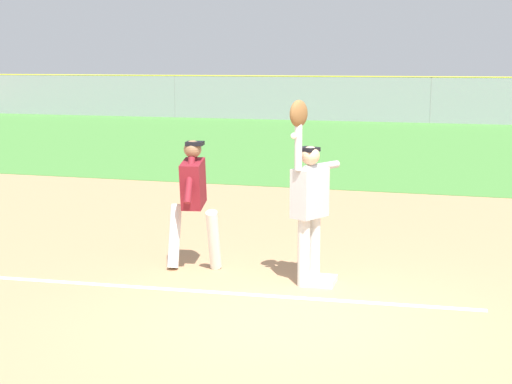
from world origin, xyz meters
name	(u,v)px	position (x,y,z in m)	size (l,w,h in m)	color
ground_plane	(292,319)	(0.00, 0.00, 0.00)	(78.25, 78.25, 0.00)	tan
outfield_grass	(414,145)	(0.00, 17.31, 0.01)	(49.03, 18.44, 0.01)	#478438
first_base	(320,280)	(0.04, 1.33, 0.04)	(0.38, 0.38, 0.08)	white
fielder	(309,195)	(-0.10, 1.26, 1.12)	(0.51, 0.84, 2.28)	silver
runner	(193,195)	(-1.69, 1.51, 1.00)	(0.80, 0.84, 1.72)	white
baseball	(294,136)	(-0.24, 1.01, 1.86)	(0.07, 0.07, 0.07)	white
outfield_fence	(431,100)	(0.00, 26.53, 1.04)	(49.11, 0.08, 2.08)	#93999E
parked_car_black	(251,102)	(-9.24, 29.39, 0.67)	(4.44, 2.20, 1.25)	black
parked_car_blue	(338,104)	(-4.58, 28.93, 0.67)	(4.56, 2.45, 1.25)	#23389E
parked_car_silver	(447,105)	(0.63, 28.88, 0.67)	(4.59, 2.52, 1.25)	#B7B7BC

